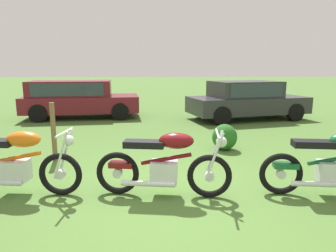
% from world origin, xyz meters
% --- Properties ---
extents(ground_plane, '(120.00, 120.00, 0.00)m').
position_xyz_m(ground_plane, '(0.00, 0.00, 0.00)').
color(ground_plane, '#476B2D').
extents(motorcycle_orange, '(2.12, 0.64, 1.02)m').
position_xyz_m(motorcycle_orange, '(-2.29, 0.04, 0.49)').
color(motorcycle_orange, black).
rests_on(motorcycle_orange, ground).
extents(motorcycle_maroon, '(2.05, 0.64, 1.02)m').
position_xyz_m(motorcycle_maroon, '(-0.02, -0.07, 0.49)').
color(motorcycle_maroon, black).
rests_on(motorcycle_maroon, ground).
extents(motorcycle_green, '(2.09, 0.64, 1.02)m').
position_xyz_m(motorcycle_green, '(2.50, -0.15, 0.49)').
color(motorcycle_green, black).
rests_on(motorcycle_green, ground).
extents(car_burgundy, '(4.49, 2.39, 1.43)m').
position_xyz_m(car_burgundy, '(-3.30, 7.40, 0.83)').
color(car_burgundy, maroon).
rests_on(car_burgundy, ground).
extents(car_charcoal, '(4.66, 2.86, 1.43)m').
position_xyz_m(car_charcoal, '(3.15, 6.85, 0.80)').
color(car_charcoal, '#2D2D33').
rests_on(car_charcoal, ground).
extents(fence_post_wooden, '(0.10, 0.10, 1.22)m').
position_xyz_m(fence_post_wooden, '(-2.29, 1.77, 0.61)').
color(fence_post_wooden, brown).
rests_on(fence_post_wooden, ground).
extents(shrub_low, '(0.58, 0.58, 0.62)m').
position_xyz_m(shrub_low, '(1.44, 2.53, 0.31)').
color(shrub_low, '#23611E').
rests_on(shrub_low, ground).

